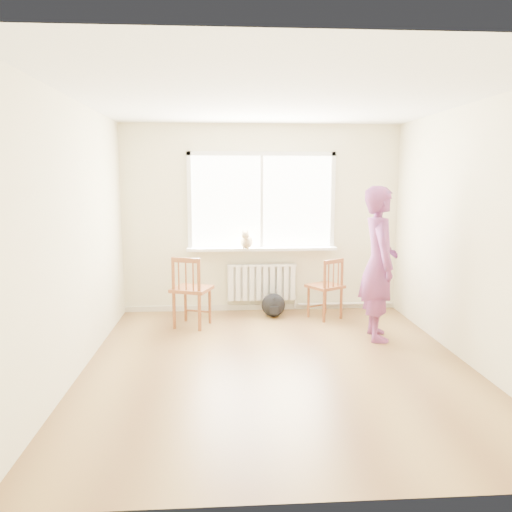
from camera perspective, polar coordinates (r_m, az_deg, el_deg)
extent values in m
plane|color=olive|center=(5.35, 2.48, -12.33)|extent=(4.50, 4.50, 0.00)
plane|color=white|center=(5.05, 2.70, 17.60)|extent=(4.50, 4.50, 0.00)
cube|color=beige|center=(7.25, 0.62, 4.25)|extent=(4.00, 0.01, 2.70)
cube|color=white|center=(7.22, 0.64, 6.21)|extent=(2.00, 0.02, 1.30)
cube|color=white|center=(7.20, 0.66, 11.62)|extent=(2.12, 0.05, 0.06)
cube|color=white|center=(7.19, -7.61, 6.13)|extent=(0.06, 0.05, 1.42)
cube|color=white|center=(7.35, 8.73, 6.16)|extent=(0.06, 0.05, 1.42)
cube|color=white|center=(7.20, 0.65, 6.21)|extent=(0.04, 0.05, 1.30)
cube|color=white|center=(7.19, 0.68, 0.84)|extent=(2.15, 0.22, 0.04)
cube|color=white|center=(7.34, 0.64, -3.01)|extent=(1.00, 0.02, 0.55)
cube|color=white|center=(7.29, 0.67, -3.09)|extent=(1.00, 0.10, 0.51)
cube|color=white|center=(7.24, 0.67, -1.07)|extent=(1.00, 0.12, 0.03)
cylinder|color=silver|center=(7.60, 10.12, -5.39)|extent=(1.40, 0.04, 0.04)
cube|color=beige|center=(7.46, 0.61, -5.85)|extent=(4.00, 0.03, 0.08)
cube|color=#96522B|center=(6.60, -7.34, -3.76)|extent=(0.59, 0.58, 0.04)
cylinder|color=#96522B|center=(6.75, -5.31, -5.62)|extent=(0.04, 0.04, 0.50)
cylinder|color=#96522B|center=(6.89, -8.06, -5.38)|extent=(0.04, 0.04, 0.50)
cylinder|color=#96522B|center=(6.43, -6.48, -6.37)|extent=(0.04, 0.04, 0.50)
cylinder|color=#96522B|center=(6.58, -9.35, -6.09)|extent=(0.04, 0.04, 0.50)
cylinder|color=#96522B|center=(6.38, -6.51, -4.44)|extent=(0.04, 0.04, 0.94)
cylinder|color=#96522B|center=(6.52, -9.40, -4.21)|extent=(0.04, 0.04, 0.94)
cube|color=#96522B|center=(6.36, -8.06, -0.48)|extent=(0.37, 0.17, 0.06)
cylinder|color=#96522B|center=(6.36, -7.20, -2.30)|extent=(0.02, 0.02, 0.38)
cylinder|color=#96522B|center=(6.40, -8.02, -2.25)|extent=(0.02, 0.02, 0.38)
cylinder|color=#96522B|center=(6.44, -8.83, -2.19)|extent=(0.02, 0.02, 0.38)
cube|color=#96522B|center=(7.00, 7.90, -3.44)|extent=(0.57, 0.56, 0.04)
cylinder|color=#96522B|center=(7.28, 7.93, -4.80)|extent=(0.04, 0.04, 0.45)
cylinder|color=#96522B|center=(7.07, 6.01, -5.17)|extent=(0.04, 0.04, 0.45)
cylinder|color=#96522B|center=(7.05, 9.71, -5.28)|extent=(0.04, 0.04, 0.45)
cylinder|color=#96522B|center=(6.84, 7.78, -5.69)|extent=(0.04, 0.04, 0.45)
cylinder|color=#96522B|center=(7.01, 9.75, -3.69)|extent=(0.04, 0.04, 0.85)
cylinder|color=#96522B|center=(6.79, 7.82, -4.05)|extent=(0.04, 0.04, 0.85)
cube|color=#96522B|center=(6.82, 8.88, -0.62)|extent=(0.31, 0.21, 0.06)
cylinder|color=#96522B|center=(6.91, 9.38, -2.02)|extent=(0.02, 0.02, 0.34)
cylinder|color=#96522B|center=(6.85, 8.84, -2.11)|extent=(0.02, 0.02, 0.34)
cylinder|color=#96522B|center=(6.79, 8.29, -2.19)|extent=(0.02, 0.02, 0.34)
imported|color=#B43C65|center=(6.16, 13.87, -0.83)|extent=(0.49, 0.71, 1.85)
ellipsoid|color=beige|center=(7.09, -1.08, 1.70)|extent=(0.23, 0.30, 0.20)
sphere|color=beige|center=(6.95, -1.23, 2.39)|extent=(0.11, 0.11, 0.11)
cone|color=beige|center=(6.95, -1.48, 2.84)|extent=(0.04, 0.04, 0.04)
cone|color=beige|center=(6.94, -0.99, 2.83)|extent=(0.04, 0.04, 0.04)
cylinder|color=beige|center=(7.24, -0.92, 1.37)|extent=(0.06, 0.18, 0.02)
cylinder|color=beige|center=(7.00, -1.44, 1.20)|extent=(0.02, 0.02, 0.10)
cylinder|color=beige|center=(6.99, -0.95, 1.19)|extent=(0.02, 0.02, 0.10)
ellipsoid|color=black|center=(7.07, 1.99, -5.62)|extent=(0.39, 0.34, 0.33)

